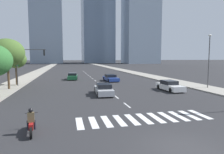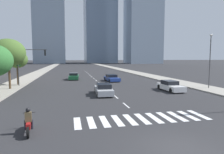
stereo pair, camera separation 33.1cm
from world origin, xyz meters
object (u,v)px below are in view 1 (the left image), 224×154
sedan_green_3 (73,77)px  street_lamp_east (209,57)px  motorcycle_lead (31,123)px  sedan_silver_0 (104,89)px  street_tree_third (16,60)px  sedan_white_1 (170,86)px  sedan_blue_2 (111,78)px  street_tree_second (7,53)px  traffic_signal_far (28,59)px

sedan_green_3 → street_lamp_east: bearing=-127.4°
motorcycle_lead → sedan_silver_0: size_ratio=0.45×
street_tree_third → sedan_white_1: bearing=-24.9°
sedan_green_3 → street_lamp_east: (17.99, -15.94, 3.77)m
sedan_silver_0 → sedan_blue_2: size_ratio=0.99×
sedan_green_3 → street_tree_third: 11.47m
sedan_white_1 → sedan_green_3: size_ratio=1.05×
motorcycle_lead → street_tree_third: bearing=7.5°
street_lamp_east → motorcycle_lead: bearing=-150.7°
street_tree_second → street_tree_third: (0.00, 4.29, -0.91)m
traffic_signal_far → sedan_white_1: bearing=-24.1°
sedan_white_1 → sedan_blue_2: sedan_white_1 is taller
sedan_white_1 → street_lamp_east: street_lamp_east is taller
sedan_white_1 → street_tree_second: bearing=-105.4°
street_tree_second → street_tree_third: bearing=90.0°
sedan_white_1 → street_tree_third: size_ratio=0.89×
sedan_white_1 → street_tree_third: street_tree_third is taller
sedan_white_1 → traffic_signal_far: size_ratio=0.81×
sedan_silver_0 → street_tree_third: 15.99m
motorcycle_lead → sedan_blue_2: 25.71m
street_tree_second → traffic_signal_far: bearing=57.5°
street_lamp_east → street_tree_second: size_ratio=1.10×
sedan_blue_2 → sedan_green_3: bearing=-125.0°
motorcycle_lead → traffic_signal_far: traffic_signal_far is taller
sedan_white_1 → traffic_signal_far: bearing=-115.1°
street_lamp_east → sedan_white_1: bearing=-176.7°
sedan_green_3 → traffic_signal_far: 10.97m
sedan_silver_0 → street_tree_second: size_ratio=0.73×
motorcycle_lead → traffic_signal_far: bearing=3.0°
sedan_white_1 → sedan_green_3: 20.21m
sedan_silver_0 → street_tree_second: bearing=65.5°
sedan_silver_0 → sedan_blue_2: 13.51m
sedan_silver_0 → street_lamp_east: (14.97, 1.11, 3.79)m
sedan_silver_0 → street_lamp_east: size_ratio=0.67×
street_tree_third → sedan_green_3: bearing=37.7°
sedan_white_1 → street_tree_third: 23.00m
motorcycle_lead → sedan_silver_0: bearing=-37.1°
sedan_silver_0 → sedan_green_3: bearing=13.0°
traffic_signal_far → street_tree_third: size_ratio=1.10×
sedan_silver_0 → street_tree_second: street_tree_second is taller
sedan_blue_2 → street_tree_third: bearing=-84.5°
sedan_green_3 → street_lamp_east: size_ratio=0.61×
motorcycle_lead → street_lamp_east: 24.54m
sedan_green_3 → street_tree_second: (-8.66, -10.99, 4.32)m
traffic_signal_far → sedan_blue_2: bearing=15.9°
sedan_silver_0 → sedan_green_3: sedan_green_3 is taller
sedan_blue_2 → street_tree_third: 16.07m
street_tree_second → sedan_silver_0: bearing=-27.4°
street_tree_third → sedan_silver_0: bearing=-41.5°
street_lamp_east → street_tree_third: 28.22m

